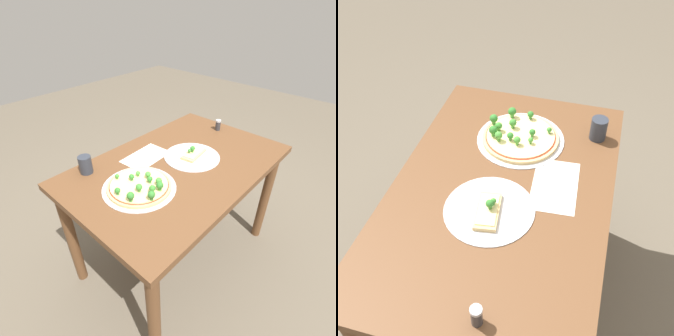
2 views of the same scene
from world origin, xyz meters
TOP-DOWN VIEW (x-y plane):
  - ground_plane at (0.00, 0.00)m, footprint 8.00×8.00m
  - dining_table at (0.00, 0.00)m, footprint 1.21×0.79m
  - pizza_tray_whole at (0.29, 0.01)m, footprint 0.36×0.36m
  - pizza_tray_slice at (-0.11, 0.01)m, footprint 0.32×0.32m
  - drinking_cup at (0.39, -0.30)m, footprint 0.07×0.07m
  - condiment_shaker at (-0.50, -0.07)m, footprint 0.04×0.04m
  - paper_menu at (0.07, -0.18)m, footprint 0.28×0.18m

SIDE VIEW (x-z plane):
  - ground_plane at x=0.00m, z-range 0.00..0.00m
  - dining_table at x=0.00m, z-range 0.27..1.03m
  - paper_menu at x=0.07m, z-range 0.76..0.76m
  - pizza_tray_slice at x=-0.11m, z-range 0.74..0.80m
  - pizza_tray_whole at x=0.29m, z-range 0.74..0.81m
  - condiment_shaker at x=-0.50m, z-range 0.76..0.83m
  - drinking_cup at x=0.39m, z-range 0.76..0.86m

